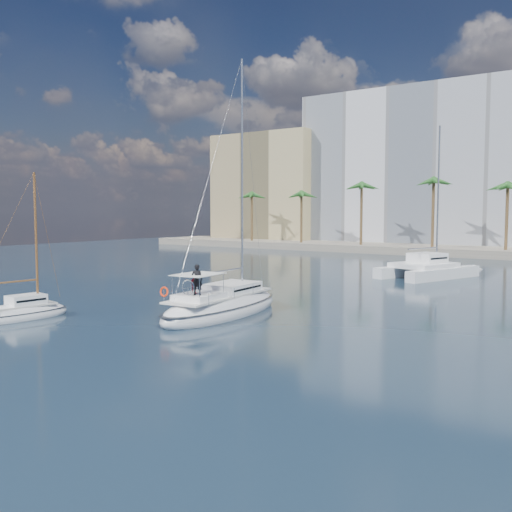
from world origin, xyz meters
The scene contains 10 objects.
ground centered at (0.00, 0.00, 0.00)m, with size 160.00×160.00×0.00m, color black.
quay centered at (0.00, 61.00, 0.60)m, with size 120.00×14.00×1.20m, color gray.
building_modern centered at (-12.00, 73.00, 14.00)m, with size 42.00×16.00×28.00m, color silver.
building_tan_left centered at (-42.00, 69.00, 11.00)m, with size 22.00×14.00×22.00m, color tan.
palm_left centered at (-34.00, 57.00, 10.28)m, with size 3.60×3.60×12.30m.
palm_centre centered at (0.00, 57.00, 10.28)m, with size 3.60×3.60×12.30m.
main_sloop centered at (-0.79, -0.36, 0.54)m, with size 4.74×12.26×17.82m.
small_sloop centered at (-10.24, -9.02, 0.38)m, with size 2.94×7.00×9.77m.
catamaran centered at (3.44, 27.70, 1.10)m, with size 8.25×11.53×15.38m.
seagull centered at (-4.77, 6.12, 1.02)m, with size 1.08×0.47×0.20m.
Camera 1 is at (22.14, -29.37, 6.81)m, focal length 40.00 mm.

